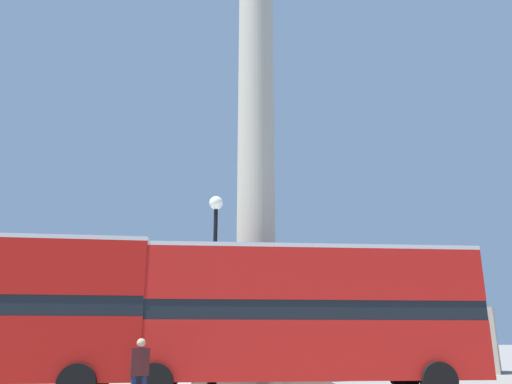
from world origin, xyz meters
The scene contains 6 objects.
ground_plane centered at (0.00, 0.00, 0.00)m, with size 200.00×200.00×0.00m, color gray.
monument_column centered at (0.00, 0.00, 8.05)m, with size 4.73×4.73×24.40m.
bus_c centered at (0.65, -4.62, 2.37)m, with size 11.07×2.96×4.28m.
equestrian_statue centered at (10.87, 4.86, 1.91)m, with size 3.76×3.48×6.34m.
street_lamp centered at (-1.69, -2.90, 3.99)m, with size 0.49×0.49×6.47m.
pedestrian_near_lamp centered at (-3.42, -7.56, 0.89)m, with size 0.45×0.26×1.62m.
Camera 1 is at (-1.85, -20.03, 1.63)m, focal length 35.00 mm.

